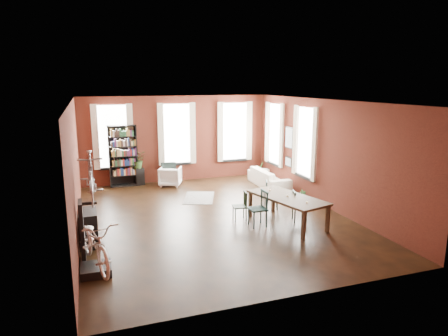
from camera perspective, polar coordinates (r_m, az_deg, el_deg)
name	(u,v)px	position (r m, az deg, el deg)	size (l,w,h in m)	color
room	(214,138)	(11.37, -1.41, 4.35)	(9.00, 9.04, 3.22)	black
dining_table	(287,210)	(10.70, 8.97, -5.99)	(1.00, 2.21, 0.75)	brown
dining_chair_a	(258,209)	(10.42, 4.82, -5.82)	(0.43, 0.43, 0.94)	#193835
dining_chair_b	(240,206)	(10.85, 2.24, -5.48)	(0.37, 0.37, 0.79)	black
dining_chair_c	(300,206)	(10.97, 10.76, -5.38)	(0.38, 0.38, 0.83)	black
dining_chair_d	(272,195)	(11.91, 6.87, -3.83)	(0.39, 0.39, 0.84)	#183335
bookshelf	(123,156)	(14.70, -14.21, 1.67)	(1.00, 0.32, 2.20)	black
white_armchair	(170,175)	(14.57, -7.68, -1.06)	(0.74, 0.69, 0.76)	white
cream_sofa	(269,175)	(14.49, 6.45, -0.98)	(2.08, 0.61, 0.81)	beige
striped_rug	(199,198)	(13.02, -3.58, -4.26)	(0.92, 1.47, 0.01)	black
bike_trainer	(96,270)	(8.45, -17.78, -13.66)	(0.58, 0.58, 0.17)	black
bike_wall_rack	(82,232)	(8.86, -19.61, -8.58)	(0.16, 0.60, 1.30)	black
console_table	(89,228)	(9.79, -18.78, -8.10)	(0.40, 0.80, 0.80)	black
plant_stand	(139,176)	(14.91, -12.01, -1.18)	(0.31, 0.31, 0.62)	black
plant_by_sofa	(259,175)	(15.56, 5.06, -1.02)	(0.36, 0.66, 0.29)	#265020
plant_small	(303,202)	(12.50, 11.19, -4.80)	(0.25, 0.48, 0.17)	#2A5A24
bicycle_floor	(93,221)	(8.05, -18.18, -7.18)	(0.65, 0.98, 1.86)	silver
bicycle_hung	(90,161)	(8.46, -18.63, 0.98)	(0.47, 1.00, 1.66)	#A5A8AD
plant_on_stand	(138,161)	(14.78, -12.16, 0.92)	(0.58, 0.64, 0.50)	#305321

